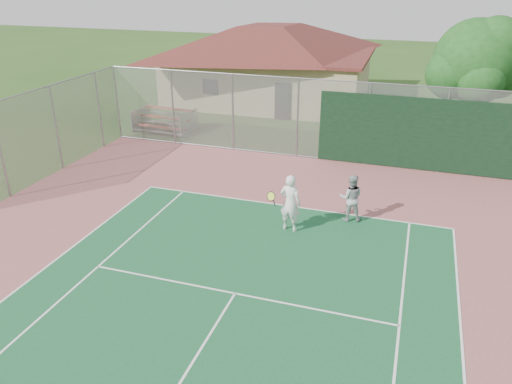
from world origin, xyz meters
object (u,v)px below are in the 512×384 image
at_px(bleachers, 164,120).
at_px(clubhouse, 269,56).
at_px(player_white_front, 290,203).
at_px(player_grey_back, 351,198).
at_px(tree, 477,63).

bearing_deg(bleachers, clubhouse, 70.64).
bearing_deg(player_white_front, player_grey_back, -134.22).
height_order(tree, player_grey_back, tree).
xyz_separation_m(clubhouse, player_grey_back, (7.33, -15.03, -2.00)).
xyz_separation_m(bleachers, player_white_front, (8.91, -8.50, 0.38)).
distance_m(bleachers, player_grey_back, 12.84).
xyz_separation_m(bleachers, player_grey_back, (10.64, -7.20, 0.23)).
relative_size(bleachers, player_white_front, 1.57).
distance_m(bleachers, tree, 15.09).
bearing_deg(tree, bleachers, -172.75).
xyz_separation_m(player_white_front, player_grey_back, (1.73, 1.31, -0.15)).
distance_m(clubhouse, player_grey_back, 16.84).
xyz_separation_m(clubhouse, bleachers, (-3.31, -7.84, -2.23)).
bearing_deg(tree, player_grey_back, -113.62).
distance_m(tree, player_grey_back, 10.36).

